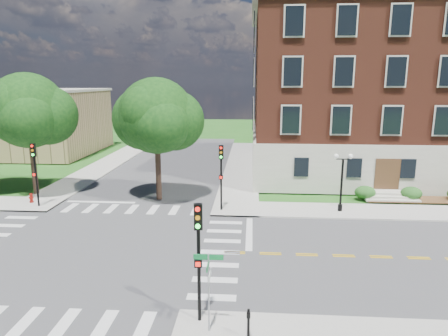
# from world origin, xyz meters

# --- Properties ---
(ground) EXTENTS (160.00, 160.00, 0.00)m
(ground) POSITION_xyz_m (0.00, 0.00, 0.00)
(ground) COLOR #215919
(ground) RESTS_ON ground
(road_ew) EXTENTS (90.00, 12.00, 0.01)m
(road_ew) POSITION_xyz_m (0.00, 0.00, 0.01)
(road_ew) COLOR #3D3D3F
(road_ew) RESTS_ON ground
(road_ns) EXTENTS (12.00, 90.00, 0.01)m
(road_ns) POSITION_xyz_m (0.00, 0.00, 0.01)
(road_ns) COLOR #3D3D3F
(road_ns) RESTS_ON ground
(sidewalk_ne) EXTENTS (34.00, 34.00, 0.12)m
(sidewalk_ne) POSITION_xyz_m (15.38, 15.38, 0.06)
(sidewalk_ne) COLOR #9E9B93
(sidewalk_ne) RESTS_ON ground
(sidewalk_nw) EXTENTS (34.00, 34.00, 0.12)m
(sidewalk_nw) POSITION_xyz_m (-15.38, 15.38, 0.06)
(sidewalk_nw) COLOR #9E9B93
(sidewalk_nw) RESTS_ON ground
(crosswalk_east) EXTENTS (2.20, 10.20, 0.02)m
(crosswalk_east) POSITION_xyz_m (7.20, 0.00, 0.00)
(crosswalk_east) COLOR silver
(crosswalk_east) RESTS_ON ground
(stop_bar_east) EXTENTS (0.40, 5.50, 0.00)m
(stop_bar_east) POSITION_xyz_m (8.80, 3.00, 0.00)
(stop_bar_east) COLOR silver
(stop_bar_east) RESTS_ON ground
(main_building) EXTENTS (30.60, 22.40, 16.50)m
(main_building) POSITION_xyz_m (24.00, 21.99, 8.34)
(main_building) COLOR #ADAA98
(main_building) RESTS_ON ground
(secondary_building) EXTENTS (20.40, 15.40, 8.30)m
(secondary_building) POSITION_xyz_m (-22.00, 30.00, 4.28)
(secondary_building) COLOR #917B50
(secondary_building) RESTS_ON ground
(tree_c) EXTENTS (6.07, 6.07, 9.99)m
(tree_c) POSITION_xyz_m (-9.20, 10.48, 7.06)
(tree_c) COLOR black
(tree_c) RESTS_ON ground
(tree_d) EXTENTS (5.85, 5.85, 9.59)m
(tree_d) POSITION_xyz_m (1.51, 9.63, 6.76)
(tree_d) COLOR black
(tree_d) RESTS_ON ground
(traffic_signal_se) EXTENTS (0.35, 0.40, 4.80)m
(traffic_signal_se) POSITION_xyz_m (6.92, -6.70, 3.19)
(traffic_signal_se) COLOR black
(traffic_signal_se) RESTS_ON ground
(traffic_signal_ne) EXTENTS (0.35, 0.40, 4.80)m
(traffic_signal_ne) POSITION_xyz_m (6.69, 7.26, 3.19)
(traffic_signal_ne) COLOR black
(traffic_signal_ne) RESTS_ON ground
(traffic_signal_nw) EXTENTS (0.32, 0.35, 4.80)m
(traffic_signal_nw) POSITION_xyz_m (-7.20, 7.16, 3.19)
(traffic_signal_nw) COLOR black
(traffic_signal_nw) RESTS_ON ground
(twin_lamp_west) EXTENTS (1.36, 0.36, 4.23)m
(twin_lamp_west) POSITION_xyz_m (15.37, 7.59, 2.52)
(twin_lamp_west) COLOR black
(twin_lamp_west) RESTS_ON ground
(street_sign_pole) EXTENTS (1.10, 1.10, 3.10)m
(street_sign_pole) POSITION_xyz_m (7.38, -7.35, 2.31)
(street_sign_pole) COLOR gray
(street_sign_pole) RESTS_ON ground
(push_button_post) EXTENTS (0.14, 0.21, 1.20)m
(push_button_post) POSITION_xyz_m (8.86, -7.77, 0.80)
(push_button_post) COLOR black
(push_button_post) RESTS_ON ground
(fire_hydrant) EXTENTS (0.35, 0.35, 0.75)m
(fire_hydrant) POSITION_xyz_m (-8.24, 8.00, 0.46)
(fire_hydrant) COLOR maroon
(fire_hydrant) RESTS_ON ground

